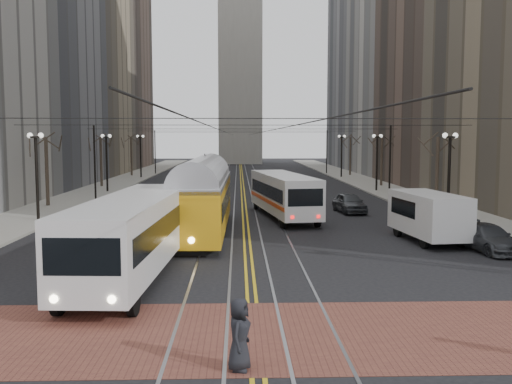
{
  "coord_description": "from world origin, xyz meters",
  "views": [
    {
      "loc": [
        -0.45,
        -19.76,
        5.6
      ],
      "look_at": [
        0.38,
        7.1,
        3.0
      ],
      "focal_mm": 40.0,
      "sensor_mm": 36.0,
      "label": 1
    }
  ],
  "objects": [
    {
      "name": "building_left_mid",
      "position": [
        -25.5,
        46.0,
        17.0
      ],
      "size": [
        16.0,
        20.0,
        34.0
      ],
      "primitive_type": "cube",
      "color": "slate",
      "rests_on": "ground"
    },
    {
      "name": "sedan_grey",
      "position": [
        7.79,
        22.0,
        0.74
      ],
      "size": [
        2.2,
        4.48,
        1.47
      ],
      "primitive_type": "imported",
      "rotation": [
        0.0,
        0.0,
        0.11
      ],
      "color": "#3F4246",
      "rests_on": "ground"
    },
    {
      "name": "sidewalk_right",
      "position": [
        15.0,
        45.0,
        0.07
      ],
      "size": [
        5.0,
        140.0,
        0.15
      ],
      "primitive_type": "cube",
      "color": "gray",
      "rests_on": "ground"
    },
    {
      "name": "crosswalk_band",
      "position": [
        0.0,
        -4.0,
        0.01
      ],
      "size": [
        25.0,
        6.0,
        0.01
      ],
      "primitive_type": "cube",
      "color": "brown",
      "rests_on": "ground"
    },
    {
      "name": "pedestrian_a",
      "position": [
        -0.44,
        -6.5,
        0.89
      ],
      "size": [
        0.76,
        0.97,
        1.76
      ],
      "primitive_type": "imported",
      "rotation": [
        0.0,
        0.0,
        1.32
      ],
      "color": "black",
      "rests_on": "crosswalk_band"
    },
    {
      "name": "lamp_posts",
      "position": [
        -0.0,
        28.75,
        2.8
      ],
      "size": [
        27.6,
        57.2,
        5.6
      ],
      "color": "black",
      "rests_on": "ground"
    },
    {
      "name": "cargo_van",
      "position": [
        9.69,
        10.12,
        1.31
      ],
      "size": [
        2.88,
        6.11,
        2.61
      ],
      "primitive_type": "cube",
      "rotation": [
        0.0,
        0.0,
        0.11
      ],
      "color": "silver",
      "rests_on": "ground"
    },
    {
      "name": "sedan_parked",
      "position": [
        11.8,
        7.52,
        0.66
      ],
      "size": [
        2.46,
        4.75,
        1.32
      ],
      "primitive_type": "imported",
      "rotation": [
        0.0,
        0.0,
        0.14
      ],
      "color": "#393B3F",
      "rests_on": "ground"
    },
    {
      "name": "rear_bus",
      "position": [
        2.68,
        19.51,
        1.51
      ],
      "size": [
        4.21,
        11.8,
        3.01
      ],
      "primitive_type": "cube",
      "rotation": [
        0.0,
        0.0,
        0.15
      ],
      "color": "silver",
      "rests_on": "ground"
    },
    {
      "name": "streetcar",
      "position": [
        -2.5,
        13.25,
        1.71
      ],
      "size": [
        2.91,
        14.56,
        3.42
      ],
      "primitive_type": "cube",
      "rotation": [
        0.0,
        0.0,
        -0.02
      ],
      "color": "orange",
      "rests_on": "ground"
    },
    {
      "name": "ground",
      "position": [
        0.0,
        0.0,
        0.0
      ],
      "size": [
        260.0,
        260.0,
        0.0
      ],
      "primitive_type": "plane",
      "color": "black",
      "rests_on": "ground"
    },
    {
      "name": "building_right_far",
      "position": [
        25.5,
        86.0,
        20.0
      ],
      "size": [
        16.0,
        20.0,
        40.0
      ],
      "primitive_type": "cube",
      "color": "slate",
      "rests_on": "ground"
    },
    {
      "name": "street_trees",
      "position": [
        0.0,
        35.25,
        2.8
      ],
      "size": [
        31.68,
        53.28,
        5.6
      ],
      "color": "#382D23",
      "rests_on": "ground"
    },
    {
      "name": "building_right_mid",
      "position": [
        25.5,
        46.0,
        17.0
      ],
      "size": [
        16.0,
        20.0,
        34.0
      ],
      "primitive_type": "cube",
      "color": "brown",
      "rests_on": "ground"
    },
    {
      "name": "sidewalk_left",
      "position": [
        -15.0,
        45.0,
        0.07
      ],
      "size": [
        5.0,
        140.0,
        0.15
      ],
      "primitive_type": "cube",
      "color": "gray",
      "rests_on": "ground"
    },
    {
      "name": "transit_bus",
      "position": [
        -4.65,
        3.03,
        1.6
      ],
      "size": [
        3.37,
        12.93,
        3.2
      ],
      "primitive_type": "cube",
      "rotation": [
        0.0,
        0.0,
        -0.06
      ],
      "color": "silver",
      "rests_on": "ground"
    },
    {
      "name": "centre_lines",
      "position": [
        0.0,
        45.0,
        0.01
      ],
      "size": [
        0.42,
        130.0,
        0.01
      ],
      "primitive_type": "cube",
      "color": "gold",
      "rests_on": "ground"
    },
    {
      "name": "trolley_wires",
      "position": [
        0.0,
        34.83,
        3.77
      ],
      "size": [
        25.96,
        120.0,
        6.6
      ],
      "color": "black",
      "rests_on": "ground"
    },
    {
      "name": "streetcar_rails",
      "position": [
        0.0,
        45.0,
        0.0
      ],
      "size": [
        4.8,
        130.0,
        0.02
      ],
      "primitive_type": "cube",
      "color": "gray",
      "rests_on": "ground"
    },
    {
      "name": "building_left_far",
      "position": [
        -25.5,
        86.0,
        20.0
      ],
      "size": [
        16.0,
        20.0,
        40.0
      ],
      "primitive_type": "cube",
      "color": "brown",
      "rests_on": "ground"
    }
  ]
}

